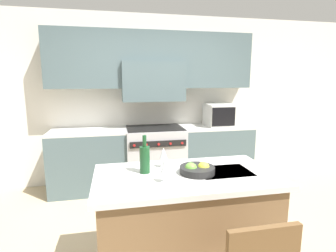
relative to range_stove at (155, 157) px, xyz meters
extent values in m
cube|color=silver|center=(0.00, 0.36, 0.88)|extent=(10.00, 0.06, 2.70)
cube|color=#4C6066|center=(0.00, 0.16, 1.50)|extent=(3.13, 0.34, 0.85)
cube|color=#4C6066|center=(0.00, 0.13, 1.18)|extent=(0.96, 0.40, 0.60)
cube|color=#4C6066|center=(-1.01, 0.02, -0.02)|extent=(1.12, 0.62, 0.90)
cube|color=silver|center=(-1.01, 0.02, 0.44)|extent=(1.12, 0.62, 0.03)
cube|color=#4C6066|center=(1.01, 0.02, -0.02)|extent=(1.12, 0.62, 0.90)
cube|color=silver|center=(1.01, 0.02, 0.44)|extent=(1.12, 0.62, 0.03)
cube|color=#B7B7BC|center=(0.00, 0.00, -0.01)|extent=(0.89, 0.66, 0.94)
cube|color=black|center=(0.00, 0.00, 0.47)|extent=(0.86, 0.61, 0.01)
cube|color=black|center=(0.00, -0.34, 0.29)|extent=(0.82, 0.02, 0.09)
cylinder|color=#B21E1E|center=(-0.35, -0.35, 0.29)|extent=(0.04, 0.02, 0.04)
cylinder|color=#B21E1E|center=(-0.17, -0.35, 0.29)|extent=(0.04, 0.02, 0.04)
cylinder|color=#B21E1E|center=(0.00, -0.35, 0.29)|extent=(0.04, 0.02, 0.04)
cylinder|color=#B21E1E|center=(0.17, -0.35, 0.29)|extent=(0.04, 0.02, 0.04)
cylinder|color=#B21E1E|center=(0.35, -0.35, 0.29)|extent=(0.04, 0.02, 0.04)
cube|color=silver|center=(1.10, 0.02, 0.64)|extent=(0.48, 0.43, 0.36)
cube|color=black|center=(1.05, -0.20, 0.64)|extent=(0.38, 0.01, 0.29)
cube|color=brown|center=(-0.05, -1.99, -0.04)|extent=(1.39, 0.74, 0.88)
cube|color=silver|center=(-0.05, -1.99, 0.42)|extent=(1.48, 0.80, 0.04)
cube|color=#2D2D30|center=(0.28, -1.99, 0.44)|extent=(0.44, 0.32, 0.01)
cylinder|color=#B2B2B7|center=(0.28, -1.80, 0.44)|extent=(0.02, 0.02, 0.00)
cylinder|color=#194723|center=(-0.38, -1.89, 0.56)|extent=(0.08, 0.08, 0.22)
cylinder|color=#194723|center=(-0.38, -1.89, 0.72)|extent=(0.03, 0.03, 0.09)
cylinder|color=white|center=(-0.25, -2.12, 0.45)|extent=(0.06, 0.06, 0.01)
cylinder|color=white|center=(-0.25, -2.12, 0.49)|extent=(0.01, 0.01, 0.07)
cone|color=white|center=(-0.25, -2.12, 0.57)|extent=(0.07, 0.07, 0.10)
cylinder|color=white|center=(-0.20, -1.78, 0.45)|extent=(0.06, 0.06, 0.01)
cylinder|color=white|center=(-0.20, -1.78, 0.49)|extent=(0.01, 0.01, 0.07)
cone|color=white|center=(-0.20, -1.78, 0.57)|extent=(0.07, 0.07, 0.10)
cylinder|color=black|center=(0.04, -1.99, 0.47)|extent=(0.29, 0.29, 0.06)
sphere|color=#66A83D|center=(-0.01, -1.99, 0.49)|extent=(0.10, 0.10, 0.10)
sphere|color=gold|center=(0.10, -1.99, 0.49)|extent=(0.10, 0.10, 0.10)
camera|label=1|loc=(-0.61, -3.95, 1.21)|focal=28.00mm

